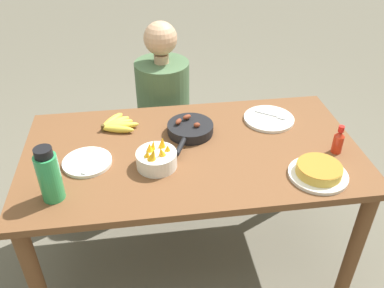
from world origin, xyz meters
TOP-DOWN VIEW (x-y plane):
  - ground_plane at (0.00, 0.00)m, footprint 14.00×14.00m
  - dining_table at (0.00, 0.00)m, footprint 1.58×0.85m
  - banana_bunch at (-0.35, 0.24)m, footprint 0.20×0.20m
  - skillet at (0.01, 0.13)m, footprint 0.23×0.34m
  - frittata_plate_center at (0.51, -0.27)m, footprint 0.26×0.26m
  - empty_plate_near_front at (-0.48, -0.04)m, footprint 0.22×0.22m
  - empty_plate_far_left at (0.44, 0.20)m, footprint 0.26×0.26m
  - fruit_bowl_mango at (-0.17, -0.11)m, footprint 0.18×0.18m
  - water_bottle at (-0.60, -0.25)m, footprint 0.09×0.09m
  - hot_sauce_bottle at (0.66, -0.11)m, footprint 0.05×0.05m
  - person_figure at (-0.09, 0.65)m, footprint 0.35×0.35m

SIDE VIEW (x-z plane):
  - ground_plane at x=0.00m, z-range 0.00..0.00m
  - person_figure at x=-0.09m, z-range -0.10..1.06m
  - dining_table at x=0.00m, z-range 0.27..1.04m
  - empty_plate_far_left at x=0.44m, z-range 0.76..0.78m
  - empty_plate_near_front at x=-0.48m, z-range 0.76..0.78m
  - banana_bunch at x=-0.35m, z-range 0.76..0.80m
  - frittata_plate_center at x=0.51m, z-range 0.76..0.82m
  - skillet at x=0.01m, z-range 0.75..0.83m
  - fruit_bowl_mango at x=-0.17m, z-range 0.74..0.87m
  - hot_sauce_bottle at x=0.66m, z-range 0.75..0.89m
  - water_bottle at x=-0.60m, z-range 0.75..1.00m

